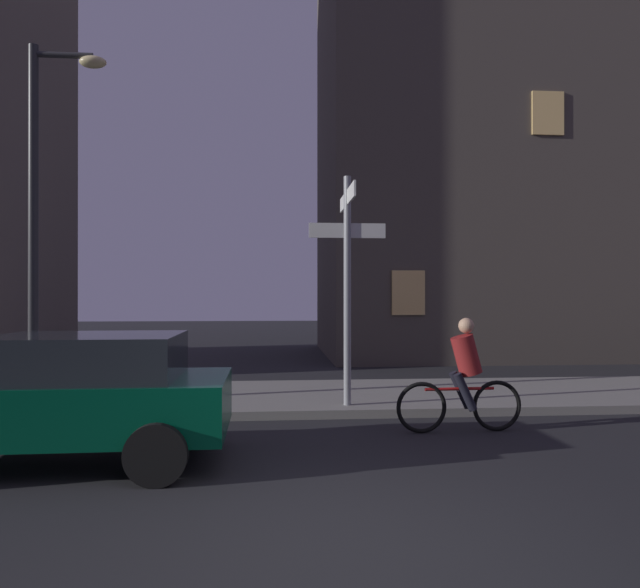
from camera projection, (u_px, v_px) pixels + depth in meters
ground_plane at (351, 562)px, 4.20m from camera, size 80.00×80.00×0.00m
sidewalk_kerb at (304, 397)px, 10.60m from camera, size 40.00×3.26×0.14m
signpost at (347, 268)px, 9.47m from camera, size 1.26×1.77×3.73m
street_lamp at (43, 194)px, 9.56m from camera, size 1.25×0.28×5.91m
car_side_parked at (64, 395)px, 6.62m from camera, size 3.98×1.97×1.48m
cyclist at (463, 379)px, 8.18m from camera, size 1.82×0.34×1.61m
building_right_block at (501, 85)px, 19.27m from camera, size 11.71×6.60×17.83m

